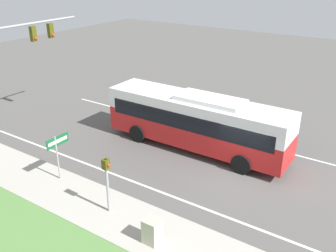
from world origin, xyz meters
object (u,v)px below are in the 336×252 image
Objects in this scene: street_sign at (58,149)px; utility_cabinet at (152,231)px; signal_gantry at (12,56)px; pedestrian_signal at (107,177)px; bus at (196,120)px.

utility_cabinet is (-1.27, -6.47, -1.10)m from street_sign.
pedestrian_signal is at bearing -108.22° from signal_gantry.
signal_gantry is (-4.05, 10.14, 3.09)m from bus.
signal_gantry is 11.02m from pedestrian_signal.
signal_gantry reaches higher than bus.
signal_gantry is 3.05× the size of street_sign.
pedestrian_signal is at bearing 179.36° from bus.
signal_gantry is at bearing 67.45° from street_sign.
signal_gantry is 7.19× the size of utility_cabinet.
street_sign is at bearing 149.76° from bus.
street_sign is (0.71, 3.80, -0.09)m from pedestrian_signal.
signal_gantry is 2.79× the size of pedestrian_signal.
utility_cabinet is (-3.87, -12.73, -4.26)m from signal_gantry.
street_sign is (-2.60, -6.26, -3.16)m from signal_gantry.
utility_cabinet is at bearing -161.88° from bus.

